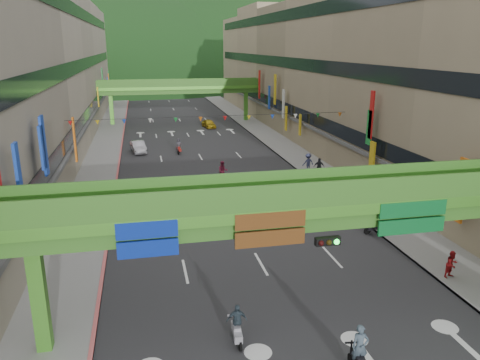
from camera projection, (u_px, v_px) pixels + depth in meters
name	position (u px, v px, depth m)	size (l,w,h in m)	color
road_slab	(191.00, 140.00, 63.42)	(18.00, 140.00, 0.02)	#28282B
sidewalk_left	(107.00, 143.00, 61.21)	(4.00, 140.00, 0.15)	gray
sidewalk_right	(269.00, 137.00, 65.60)	(4.00, 140.00, 0.15)	gray
curb_left	(122.00, 142.00, 61.58)	(0.20, 140.00, 0.18)	#CC5959
curb_right	(256.00, 137.00, 65.22)	(0.20, 140.00, 0.18)	gray
building_row_left	(34.00, 70.00, 57.00)	(12.80, 95.00, 19.00)	#9E937F
building_row_right	(326.00, 67.00, 64.56)	(12.80, 95.00, 19.00)	gray
overpass_near	(322.00, 221.00, 20.26)	(28.00, 12.27, 7.10)	#4C9E2D
overpass_far	(180.00, 90.00, 76.00)	(28.00, 2.20, 7.10)	#4C9E2D
hill_left	(114.00, 81.00, 163.72)	(168.00, 140.00, 112.00)	#1C4419
hill_right	(217.00, 76.00, 190.49)	(208.00, 176.00, 128.00)	#1C4419
bunting_string	(213.00, 119.00, 42.98)	(26.00, 0.36, 0.47)	black
scooter_rider_near	(360.00, 352.00, 18.26)	(0.71, 1.60, 2.14)	black
scooter_rider_mid	(223.00, 172.00, 43.21)	(0.93, 1.60, 2.21)	black
scooter_rider_left	(237.00, 324.00, 20.19)	(0.92, 1.60, 1.88)	gray
scooter_rider_far	(179.00, 146.00, 55.44)	(0.80, 1.59, 1.85)	maroon
parked_scooter_row	(342.00, 202.00, 37.15)	(1.60, 11.58, 1.08)	black
car_silver	(138.00, 147.00, 56.06)	(1.46, 4.20, 1.38)	#9B9AA0
car_yellow	(209.00, 124.00, 72.73)	(1.50, 3.73, 1.27)	#B99518
pedestrian_red	(452.00, 267.00, 25.73)	(0.75, 0.59, 1.55)	#A21517
pedestrian_dark	(319.00, 169.00, 45.48)	(1.06, 0.44, 1.81)	#23242A
pedestrian_blue	(308.00, 164.00, 47.26)	(0.85, 0.55, 1.83)	navy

